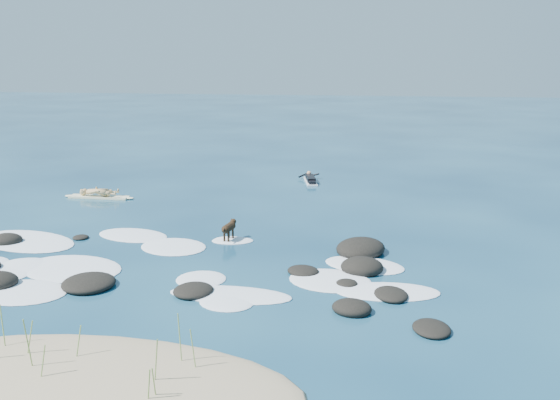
# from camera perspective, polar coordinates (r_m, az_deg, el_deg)

# --- Properties ---
(ground) EXTENTS (160.00, 160.00, 0.00)m
(ground) POSITION_cam_1_polar(r_m,az_deg,el_deg) (19.72, -7.53, -4.94)
(ground) COLOR #0A2642
(ground) RESTS_ON ground
(sand_dune) EXTENTS (9.00, 4.40, 0.60)m
(sand_dune) POSITION_cam_1_polar(r_m,az_deg,el_deg) (12.74, -18.59, -16.10)
(sand_dune) COLOR #9E8966
(sand_dune) RESTS_ON ground
(dune_grass) EXTENTS (4.29, 1.70, 1.16)m
(dune_grass) POSITION_cam_1_polar(r_m,az_deg,el_deg) (12.72, -17.31, -13.07)
(dune_grass) COLOR #799C4B
(dune_grass) RESTS_ON ground
(reef_rocks) EXTENTS (14.64, 7.54, 0.60)m
(reef_rocks) POSITION_cam_1_polar(r_m,az_deg,el_deg) (17.93, -6.90, -6.41)
(reef_rocks) COLOR black
(reef_rocks) RESTS_ON ground
(breaking_foam) EXTENTS (15.59, 7.62, 0.12)m
(breaking_foam) POSITION_cam_1_polar(r_m,az_deg,el_deg) (19.02, -13.20, -5.84)
(breaking_foam) COLOR white
(breaking_foam) RESTS_ON ground
(standing_surfer_rig) EXTENTS (3.17, 0.63, 1.81)m
(standing_surfer_rig) POSITION_cam_1_polar(r_m,az_deg,el_deg) (28.13, -16.30, 1.59)
(standing_surfer_rig) COLOR #EFEDBF
(standing_surfer_rig) RESTS_ON ground
(paddling_surfer_rig) EXTENTS (1.17, 2.40, 0.42)m
(paddling_surfer_rig) POSITION_cam_1_polar(r_m,az_deg,el_deg) (30.59, 2.80, 1.90)
(paddling_surfer_rig) COLOR white
(paddling_surfer_rig) RESTS_ON ground
(dog) EXTENTS (0.39, 1.12, 0.71)m
(dog) POSITION_cam_1_polar(r_m,az_deg,el_deg) (20.86, -4.67, -2.51)
(dog) COLOR black
(dog) RESTS_ON ground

